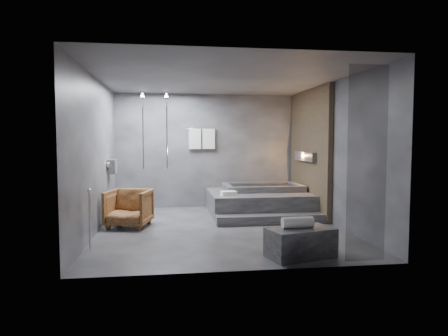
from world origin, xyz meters
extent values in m
plane|color=#2E2E31|center=(0.00, 0.00, 0.00)|extent=(5.00, 5.00, 0.00)
cube|color=#4D4D50|center=(0.00, 0.00, 2.80)|extent=(4.50, 5.00, 0.04)
cube|color=#38393E|center=(0.00, 2.50, 1.40)|extent=(4.50, 0.04, 2.80)
cube|color=#38393E|center=(0.00, -2.50, 1.40)|extent=(4.50, 0.04, 2.80)
cube|color=#38393E|center=(-2.25, 0.00, 1.40)|extent=(0.04, 5.00, 2.80)
cube|color=#38393E|center=(2.25, 0.00, 1.40)|extent=(0.04, 5.00, 2.80)
cube|color=#947B57|center=(2.19, 1.25, 1.40)|extent=(0.10, 2.40, 2.78)
cube|color=#FF9938|center=(2.11, 1.25, 1.30)|extent=(0.14, 1.20, 0.20)
cube|color=gray|center=(-2.16, 1.40, 1.10)|extent=(0.16, 0.42, 0.30)
imported|color=beige|center=(-2.15, 1.30, 1.05)|extent=(0.08, 0.08, 0.21)
imported|color=beige|center=(-2.15, 1.50, 1.03)|extent=(0.07, 0.07, 0.15)
cylinder|color=silver|center=(-1.00, 2.05, 1.90)|extent=(0.04, 0.04, 1.80)
cylinder|color=silver|center=(-1.55, 2.05, 1.90)|extent=(0.04, 0.04, 1.80)
cylinder|color=silver|center=(-0.15, 2.44, 1.95)|extent=(0.75, 0.02, 0.02)
cube|color=white|center=(-0.32, 2.42, 1.70)|extent=(0.30, 0.06, 0.50)
cube|color=white|center=(0.02, 2.42, 1.70)|extent=(0.30, 0.06, 0.50)
cylinder|color=silver|center=(-2.15, -1.20, 0.45)|extent=(0.04, 0.04, 0.90)
cube|color=black|center=(1.65, -2.45, 1.35)|extent=(0.55, 0.01, 2.60)
cube|color=#333336|center=(1.05, 1.45, 0.25)|extent=(2.20, 2.00, 0.50)
cube|color=#333336|center=(1.05, 0.27, 0.09)|extent=(2.20, 0.36, 0.18)
cube|color=#303032|center=(0.90, -2.02, 0.21)|extent=(1.03, 0.73, 0.42)
imported|color=#4A2912|center=(-1.72, 0.36, 0.36)|extent=(0.94, 0.96, 0.72)
cylinder|color=white|center=(0.86, -2.01, 0.50)|extent=(0.45, 0.18, 0.16)
cube|color=white|center=(0.30, 0.92, 0.54)|extent=(0.34, 0.27, 0.08)
camera|label=1|loc=(-0.93, -7.41, 1.67)|focal=32.00mm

